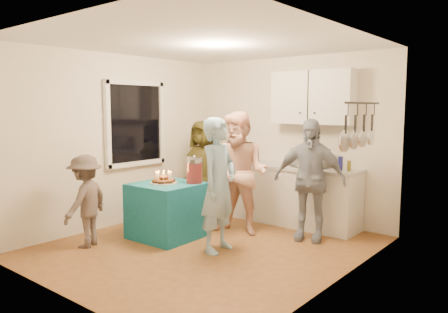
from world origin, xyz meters
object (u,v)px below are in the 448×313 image
Objects in this scene: punch_jar at (194,171)px; party_table at (167,210)px; woman_back_center at (240,173)px; woman_back_right at (309,180)px; child_near_left at (86,201)px; microwave at (310,158)px; man_birthday at (219,185)px; counter at (289,196)px; woman_back_left at (204,168)px.

party_table is at bearing -137.10° from punch_jar.
woman_back_right is (0.89, 0.38, -0.04)m from woman_back_center.
party_table is 1.10m from child_near_left.
microwave is 0.30× the size of man_birthday.
child_near_left is at bearing 116.60° from man_birthday.
counter is 0.96m from woman_back_right.
woman_back_center is (0.40, 0.52, -0.06)m from punch_jar.
woman_back_center reaches higher than man_birthday.
woman_back_right is at bearing 1.43° from woman_back_left.
woman_back_left reaches higher than child_near_left.
child_near_left is (-1.19, -1.72, -0.27)m from woman_back_center.
man_birthday is (0.02, -1.72, 0.41)m from counter.
woman_back_right reaches higher than punch_jar.
counter is 1.08m from woman_back_center.
child_near_left is at bearing -117.98° from counter.
microwave is at bearing 47.80° from woman_back_center.
man_birthday is (0.93, 0.01, 0.46)m from party_table.
microwave is at bearing 53.91° from party_table.
counter is at bearing 62.25° from party_table.
counter is at bearing -6.55° from man_birthday.
counter is at bearing 23.47° from woman_back_left.
woman_back_left is 1.33× the size of child_near_left.
punch_jar is at bearing 125.18° from child_near_left.
woman_back_center reaches higher than punch_jar.
woman_back_center reaches higher than microwave.
punch_jar is 1.48m from child_near_left.
microwave is 1.79m from woman_back_left.
microwave is at bearing -18.10° from man_birthday.
party_table is at bearing -117.75° from counter.
party_table is at bearing -121.19° from microwave.
counter is 4.34× the size of microwave.
party_table is at bearing -159.44° from woman_back_right.
man_birthday is (0.65, -0.25, -0.09)m from punch_jar.
man_birthday is 1.31m from woman_back_right.
woman_back_center is (-0.58, -0.96, -0.18)m from microwave.
man_birthday is 1.06× the size of woman_back_left.
woman_back_center is (-0.23, -0.96, 0.44)m from counter.
woman_back_center reaches higher than counter.
party_table is 1.03m from man_birthday.
counter is 1.38× the size of woman_back_left.
party_table is 0.71× the size of child_near_left.
party_table is at bearing 83.61° from man_birthday.
punch_jar is 1.24m from woman_back_left.
woman_back_right is (0.31, -0.57, -0.22)m from microwave.
woman_back_left reaches higher than party_table.
punch_jar is 0.66m from woman_back_center.
child_near_left is at bearing -150.54° from woman_back_right.
punch_jar is (-0.63, -1.47, 0.50)m from counter.
punch_jar is 0.21× the size of woman_back_right.
woman_back_right is (1.29, 0.90, -0.10)m from punch_jar.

